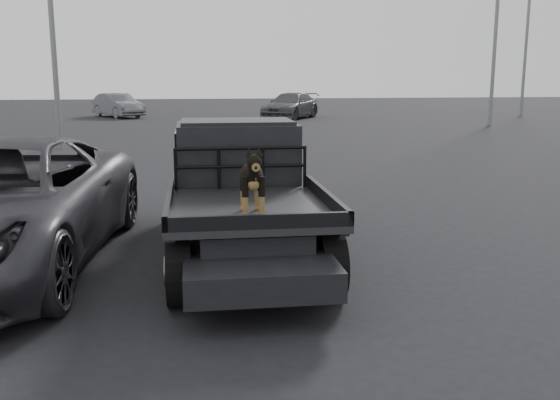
{
  "coord_description": "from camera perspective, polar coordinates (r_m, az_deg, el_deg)",
  "views": [
    {
      "loc": [
        -1.43,
        -6.38,
        2.44
      ],
      "look_at": [
        -0.59,
        -0.45,
        1.24
      ],
      "focal_mm": 40.0,
      "sensor_mm": 36.0,
      "label": 1
    }
  ],
  "objects": [
    {
      "name": "ground",
      "position": [
        6.98,
        4.34,
        -9.16
      ],
      "size": [
        120.0,
        120.0,
        0.0
      ],
      "primitive_type": "plane",
      "color": "black",
      "rests_on": "ground"
    },
    {
      "name": "flatbed_ute",
      "position": [
        8.45,
        -3.41,
        -2.24
      ],
      "size": [
        2.0,
        5.4,
        0.92
      ],
      "primitive_type": null,
      "color": "black",
      "rests_on": "ground"
    },
    {
      "name": "ute_cab",
      "position": [
        9.22,
        -3.96,
        4.59
      ],
      "size": [
        1.72,
        1.3,
        0.88
      ],
      "primitive_type": null,
      "color": "black",
      "rests_on": "flatbed_ute"
    },
    {
      "name": "headache_rack",
      "position": [
        8.5,
        -3.58,
        2.9
      ],
      "size": [
        1.8,
        0.08,
        0.55
      ],
      "primitive_type": null,
      "color": "black",
      "rests_on": "flatbed_ute"
    },
    {
      "name": "dog",
      "position": [
        6.91,
        -2.59,
        1.74
      ],
      "size": [
        0.32,
        0.6,
        0.74
      ],
      "primitive_type": null,
      "color": "black",
      "rests_on": "flatbed_ute"
    },
    {
      "name": "distant_car_a",
      "position": [
        38.13,
        -14.62,
        8.38
      ],
      "size": [
        3.47,
        4.36,
        1.39
      ],
      "primitive_type": "imported",
      "rotation": [
        0.0,
        0.0,
        0.55
      ],
      "color": "#535358",
      "rests_on": "ground"
    },
    {
      "name": "distant_car_b",
      "position": [
        35.89,
        0.95,
        8.61
      ],
      "size": [
        4.31,
        5.27,
        1.44
      ],
      "primitive_type": "imported",
      "rotation": [
        0.0,
        0.0,
        -0.55
      ],
      "color": "#45454A",
      "rests_on": "ground"
    }
  ]
}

